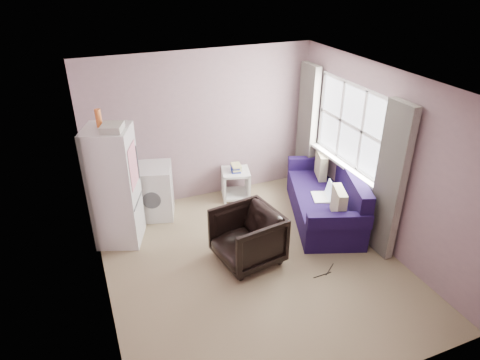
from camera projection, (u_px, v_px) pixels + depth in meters
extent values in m
cube|color=#8C7B5C|center=(253.00, 265.00, 5.84)|extent=(3.80, 4.20, 0.02)
cube|color=silver|center=(257.00, 83.00, 4.67)|extent=(3.80, 4.20, 0.02)
cube|color=gray|center=(202.00, 127.00, 6.98)|extent=(3.80, 0.02, 2.50)
cube|color=gray|center=(358.00, 296.00, 3.53)|extent=(3.80, 0.02, 2.50)
cube|color=gray|center=(93.00, 216.00, 4.62)|extent=(0.02, 4.20, 2.50)
cube|color=gray|center=(381.00, 159.00, 5.89)|extent=(0.02, 4.20, 2.50)
cube|color=white|center=(352.00, 125.00, 6.34)|extent=(0.01, 1.60, 1.20)
imported|color=black|center=(247.00, 235.00, 5.74)|extent=(0.87, 0.91, 0.83)
cube|color=silver|center=(114.00, 187.00, 5.96)|extent=(0.78, 0.78, 1.75)
cube|color=#45464C|center=(138.00, 201.00, 6.07)|extent=(0.21, 0.53, 0.02)
cube|color=#45464C|center=(138.00, 162.00, 6.03)|extent=(0.03, 0.04, 0.50)
cube|color=white|center=(133.00, 166.00, 5.78)|extent=(0.16, 0.39, 0.60)
cylinder|color=orange|center=(99.00, 118.00, 5.53)|extent=(0.10, 0.10, 0.24)
cube|color=#B2B1A7|center=(112.00, 128.00, 5.44)|extent=(0.35, 0.37, 0.09)
cube|color=silver|center=(153.00, 191.00, 6.78)|extent=(0.74, 0.74, 0.85)
cube|color=#45464C|center=(151.00, 169.00, 6.58)|extent=(0.69, 0.67, 0.05)
cylinder|color=#45464C|center=(152.00, 200.00, 6.51)|extent=(0.27, 0.10, 0.28)
cube|color=white|center=(236.00, 172.00, 7.24)|extent=(0.56, 0.56, 0.04)
cube|color=white|center=(236.00, 194.00, 7.44)|extent=(0.56, 0.56, 0.04)
cube|color=white|center=(224.00, 185.00, 7.33)|extent=(0.16, 0.45, 0.51)
cube|color=white|center=(248.00, 183.00, 7.37)|extent=(0.16, 0.45, 0.51)
cube|color=navy|center=(236.00, 170.00, 7.23)|extent=(0.20, 0.26, 0.03)
cube|color=beige|center=(236.00, 168.00, 7.21)|extent=(0.19, 0.25, 0.03)
cube|color=navy|center=(235.00, 167.00, 7.20)|extent=(0.22, 0.26, 0.03)
cube|color=beige|center=(236.00, 165.00, 7.18)|extent=(0.19, 0.24, 0.03)
cube|color=#190D3C|center=(323.00, 206.00, 6.79)|extent=(1.50, 2.09, 0.42)
cube|color=#190D3C|center=(349.00, 181.00, 6.59)|extent=(0.83, 1.85, 0.46)
cube|color=#190D3C|center=(339.00, 221.00, 5.83)|extent=(0.89, 0.45, 0.21)
cube|color=#190D3C|center=(314.00, 163.00, 7.45)|extent=(0.89, 0.45, 0.21)
cube|color=#B4B188|center=(339.00, 203.00, 6.05)|extent=(0.26, 0.44, 0.42)
cube|color=#B4B188|center=(321.00, 165.00, 7.14)|extent=(0.26, 0.44, 0.42)
cube|color=white|center=(321.00, 197.00, 6.59)|extent=(0.35, 0.41, 0.02)
cube|color=silver|center=(330.00, 190.00, 6.54)|extent=(0.18, 0.35, 0.23)
cube|color=white|center=(343.00, 164.00, 6.61)|extent=(0.14, 1.70, 0.04)
cube|color=white|center=(346.00, 162.00, 6.62)|extent=(0.02, 1.68, 0.05)
cube|color=white|center=(351.00, 126.00, 6.34)|extent=(0.02, 1.68, 0.05)
cube|color=white|center=(356.00, 86.00, 6.06)|extent=(0.02, 1.68, 0.05)
cube|color=white|center=(386.00, 145.00, 5.68)|extent=(0.02, 0.05, 1.20)
cube|color=white|center=(362.00, 132.00, 6.12)|extent=(0.02, 0.05, 1.20)
cube|color=white|center=(341.00, 120.00, 6.55)|extent=(0.02, 0.05, 1.20)
cube|color=white|center=(322.00, 110.00, 6.99)|extent=(0.02, 0.05, 1.20)
cube|color=beige|center=(390.00, 182.00, 5.61)|extent=(0.12, 0.46, 2.18)
cube|color=beige|center=(307.00, 128.00, 7.38)|extent=(0.12, 0.46, 2.18)
cylinder|color=black|center=(330.00, 269.00, 5.74)|extent=(0.23, 0.17, 0.01)
cylinder|color=black|center=(322.00, 275.00, 5.64)|extent=(0.27, 0.02, 0.01)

